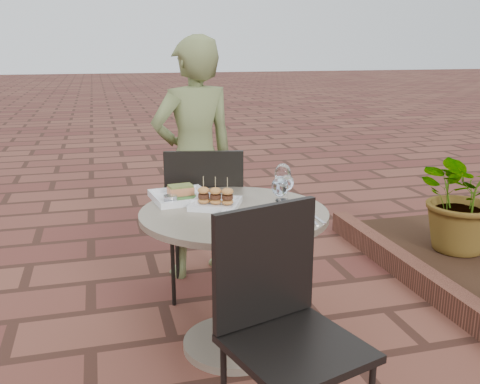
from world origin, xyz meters
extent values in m
cylinder|color=gray|center=(0.30, 0.26, 0.02)|extent=(0.52, 0.52, 0.04)
cylinder|color=gray|center=(0.30, 0.26, 0.35)|extent=(0.08, 0.08, 0.70)
cylinder|color=gray|center=(0.30, 0.26, 0.71)|extent=(0.90, 0.90, 0.03)
cube|color=black|center=(0.29, 0.95, 0.45)|extent=(0.52, 0.52, 0.03)
cube|color=black|center=(0.25, 0.75, 0.70)|extent=(0.44, 0.12, 0.46)
cylinder|color=black|center=(0.51, 1.09, 0.22)|extent=(0.02, 0.02, 0.44)
cylinder|color=black|center=(0.14, 1.17, 0.22)|extent=(0.02, 0.02, 0.44)
cylinder|color=black|center=(0.44, 0.72, 0.22)|extent=(0.02, 0.02, 0.44)
cylinder|color=black|center=(0.06, 0.80, 0.22)|extent=(0.02, 0.02, 0.44)
cube|color=black|center=(0.32, -0.52, 0.45)|extent=(0.55, 0.55, 0.03)
cube|color=black|center=(0.26, -0.33, 0.70)|extent=(0.43, 0.16, 0.46)
cylinder|color=black|center=(0.45, -0.28, 0.22)|extent=(0.02, 0.02, 0.44)
imported|color=#626C3B|center=(0.29, 1.24, 0.78)|extent=(0.64, 0.50, 1.56)
cube|color=white|center=(0.08, 0.52, 0.74)|extent=(0.32, 0.32, 0.01)
cube|color=#E58350|center=(0.08, 0.52, 0.78)|extent=(0.13, 0.09, 0.04)
cube|color=#5C672E|center=(0.08, 0.52, 0.80)|extent=(0.13, 0.09, 0.01)
cube|color=white|center=(0.23, 0.35, 0.74)|extent=(0.30, 0.30, 0.01)
cube|color=white|center=(0.32, 0.02, 0.74)|extent=(0.35, 0.35, 0.01)
ellipsoid|color=#DB5A88|center=(0.27, -0.05, 0.75)|extent=(0.05, 0.04, 0.02)
cylinder|color=white|center=(0.49, 0.15, 0.73)|extent=(0.07, 0.07, 0.00)
cylinder|color=white|center=(0.49, 0.15, 0.78)|extent=(0.01, 0.01, 0.08)
ellipsoid|color=white|center=(0.49, 0.15, 0.86)|extent=(0.08, 0.08, 0.10)
cylinder|color=white|center=(0.49, 0.15, 0.86)|extent=(0.06, 0.06, 0.04)
cylinder|color=white|center=(0.57, 0.36, 0.73)|extent=(0.07, 0.07, 0.00)
cylinder|color=white|center=(0.57, 0.36, 0.78)|extent=(0.01, 0.01, 0.09)
ellipsoid|color=white|center=(0.57, 0.36, 0.87)|extent=(0.08, 0.08, 0.10)
cylinder|color=white|center=(0.57, 0.30, 0.73)|extent=(0.05, 0.05, 0.00)
cylinder|color=white|center=(0.57, 0.30, 0.77)|extent=(0.01, 0.01, 0.07)
ellipsoid|color=white|center=(0.57, 0.30, 0.84)|extent=(0.06, 0.06, 0.08)
cylinder|color=silver|center=(0.02, 0.43, 0.76)|extent=(0.08, 0.08, 0.05)
cube|color=brown|center=(1.60, 0.30, 0.07)|extent=(0.12, 3.00, 0.15)
imported|color=#33662D|center=(2.19, 1.01, 0.47)|extent=(0.83, 0.75, 0.83)
camera|label=1|loc=(-0.31, -2.09, 1.49)|focal=40.00mm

